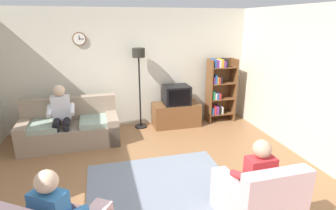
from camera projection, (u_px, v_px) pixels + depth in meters
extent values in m
plane|color=#8C603D|center=(156.00, 183.00, 4.18)|extent=(12.00, 12.00, 0.00)
cube|color=beige|center=(131.00, 69.00, 6.22)|extent=(6.20, 0.12, 2.70)
cylinder|color=brown|center=(79.00, 39.00, 5.67)|extent=(0.28, 0.03, 0.28)
cylinder|color=white|center=(79.00, 39.00, 5.66)|extent=(0.24, 0.01, 0.24)
cube|color=black|center=(79.00, 38.00, 5.64)|extent=(0.02, 0.01, 0.09)
cube|color=black|center=(81.00, 39.00, 5.66)|extent=(0.11, 0.01, 0.01)
cube|color=beige|center=(322.00, 88.00, 4.45)|extent=(0.12, 5.80, 2.70)
cube|color=gray|center=(71.00, 134.00, 5.44)|extent=(1.92, 0.89, 0.42)
cube|color=gray|center=(70.00, 108.00, 5.64)|extent=(1.90, 0.25, 0.48)
cube|color=gray|center=(113.00, 127.00, 5.64)|extent=(0.24, 0.85, 0.56)
cube|color=gray|center=(25.00, 136.00, 5.20)|extent=(0.24, 0.85, 0.56)
cube|color=gray|center=(95.00, 121.00, 5.45)|extent=(0.62, 0.70, 0.10)
cube|color=gray|center=(42.00, 126.00, 5.19)|extent=(0.62, 0.70, 0.10)
cube|color=brown|center=(176.00, 114.00, 6.40)|extent=(1.10, 0.56, 0.55)
cube|color=black|center=(173.00, 110.00, 6.63)|extent=(1.10, 0.04, 0.03)
cube|color=black|center=(176.00, 95.00, 6.24)|extent=(0.60, 0.48, 0.44)
cube|color=black|center=(179.00, 98.00, 6.01)|extent=(0.50, 0.01, 0.36)
cube|color=brown|center=(209.00, 91.00, 6.50)|extent=(0.04, 0.36, 1.55)
cube|color=brown|center=(233.00, 90.00, 6.65)|extent=(0.04, 0.36, 1.55)
cube|color=brown|center=(218.00, 89.00, 6.73)|extent=(0.64, 0.02, 1.55)
cube|color=brown|center=(220.00, 113.00, 6.75)|extent=(0.60, 0.34, 0.02)
cube|color=#2D59A5|center=(211.00, 110.00, 6.65)|extent=(0.05, 0.28, 0.17)
cube|color=red|center=(213.00, 109.00, 6.65)|extent=(0.05, 0.28, 0.21)
cube|color=#72338C|center=(216.00, 109.00, 6.67)|extent=(0.06, 0.28, 0.20)
cube|color=black|center=(218.00, 109.00, 6.69)|extent=(0.06, 0.28, 0.18)
cube|color=silver|center=(220.00, 109.00, 6.70)|extent=(0.04, 0.28, 0.18)
cube|color=brown|center=(220.00, 98.00, 6.64)|extent=(0.60, 0.34, 0.02)
cube|color=#267F4C|center=(212.00, 95.00, 6.52)|extent=(0.05, 0.28, 0.20)
cube|color=silver|center=(214.00, 95.00, 6.55)|extent=(0.04, 0.28, 0.15)
cube|color=#2D59A5|center=(216.00, 95.00, 6.56)|extent=(0.05, 0.28, 0.16)
cube|color=red|center=(218.00, 95.00, 6.57)|extent=(0.05, 0.28, 0.14)
cube|color=brown|center=(221.00, 83.00, 6.52)|extent=(0.60, 0.34, 0.02)
cube|color=#72338C|center=(212.00, 80.00, 6.41)|extent=(0.03, 0.28, 0.16)
cube|color=#2D59A5|center=(214.00, 79.00, 6.42)|extent=(0.05, 0.28, 0.21)
cube|color=gold|center=(216.00, 80.00, 6.43)|extent=(0.03, 0.28, 0.17)
cube|color=red|center=(218.00, 80.00, 6.45)|extent=(0.04, 0.28, 0.15)
cube|color=black|center=(219.00, 80.00, 6.46)|extent=(0.04, 0.28, 0.15)
cube|color=brown|center=(222.00, 67.00, 6.40)|extent=(0.60, 0.34, 0.02)
cube|color=#2D59A5|center=(213.00, 63.00, 6.29)|extent=(0.05, 0.28, 0.19)
cube|color=#72338C|center=(216.00, 63.00, 6.31)|extent=(0.06, 0.28, 0.18)
cube|color=silver|center=(218.00, 63.00, 6.32)|extent=(0.05, 0.28, 0.17)
cube|color=gold|center=(221.00, 63.00, 6.34)|extent=(0.06, 0.28, 0.19)
cube|color=#72338C|center=(223.00, 64.00, 6.36)|extent=(0.05, 0.28, 0.15)
cube|color=black|center=(225.00, 63.00, 6.36)|extent=(0.04, 0.28, 0.19)
cylinder|color=black|center=(141.00, 126.00, 6.37)|extent=(0.28, 0.28, 0.03)
cylinder|color=black|center=(140.00, 92.00, 6.12)|extent=(0.04, 0.04, 1.70)
cylinder|color=black|center=(138.00, 53.00, 5.85)|extent=(0.28, 0.28, 0.20)
cube|color=beige|center=(253.00, 205.00, 3.37)|extent=(0.81, 0.85, 0.40)
cube|color=beige|center=(276.00, 192.00, 2.89)|extent=(0.80, 0.19, 0.50)
cube|color=beige|center=(231.00, 203.00, 3.29)|extent=(0.21, 0.80, 0.56)
cube|color=beige|center=(274.00, 195.00, 3.44)|extent=(0.21, 0.80, 0.56)
cube|color=slate|center=(160.00, 184.00, 4.13)|extent=(2.20, 1.70, 0.01)
cube|color=silver|center=(61.00, 108.00, 5.28)|extent=(0.35, 0.21, 0.48)
sphere|color=beige|center=(59.00, 91.00, 5.17)|extent=(0.22, 0.22, 0.22)
cylinder|color=black|center=(67.00, 122.00, 5.21)|extent=(0.14, 0.38, 0.13)
cylinder|color=black|center=(57.00, 123.00, 5.16)|extent=(0.14, 0.38, 0.13)
cylinder|color=black|center=(68.00, 139.00, 5.12)|extent=(0.11, 0.11, 0.52)
cylinder|color=black|center=(58.00, 140.00, 5.07)|extent=(0.11, 0.11, 0.52)
cylinder|color=silver|center=(72.00, 109.00, 5.25)|extent=(0.10, 0.33, 0.20)
cylinder|color=silver|center=(49.00, 111.00, 5.14)|extent=(0.10, 0.33, 0.20)
sphere|color=beige|center=(46.00, 182.00, 2.46)|extent=(0.22, 0.22, 0.22)
cylinder|color=#3372B2|center=(41.00, 204.00, 2.72)|extent=(0.26, 0.33, 0.20)
cube|color=red|center=(259.00, 176.00, 3.18)|extent=(0.34, 0.20, 0.48)
sphere|color=tan|center=(262.00, 149.00, 3.09)|extent=(0.22, 0.22, 0.22)
cylinder|color=black|center=(243.00, 185.00, 3.41)|extent=(0.14, 0.38, 0.13)
cylinder|color=black|center=(255.00, 183.00, 3.45)|extent=(0.14, 0.38, 0.13)
cylinder|color=black|center=(234.00, 191.00, 3.65)|extent=(0.11, 0.11, 0.40)
cylinder|color=black|center=(246.00, 189.00, 3.69)|extent=(0.11, 0.11, 0.40)
cylinder|color=red|center=(239.00, 175.00, 3.23)|extent=(0.09, 0.33, 0.20)
cylinder|color=red|center=(269.00, 170.00, 3.33)|extent=(0.09, 0.33, 0.20)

